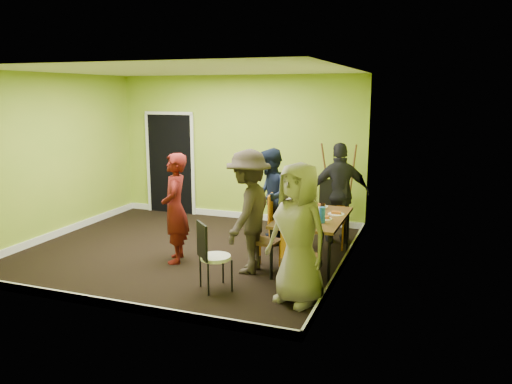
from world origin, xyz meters
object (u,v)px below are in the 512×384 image
Objects in this scene: person_left_near at (249,212)px; person_standing at (175,208)px; orange_bottle at (311,209)px; person_back_end at (340,193)px; blue_bottle at (322,215)px; easel at (338,188)px; chair_left_near at (261,235)px; chair_left_far at (277,219)px; person_left_far at (270,197)px; person_front_end at (298,234)px; dining_table at (313,220)px; chair_bentwood at (211,253)px; thermos at (311,208)px; chair_front_end at (299,252)px; chair_back_end at (333,199)px.

person_standing is at bearing -91.55° from person_left_near.
person_back_end is (0.22, 1.07, 0.05)m from orange_bottle.
blue_bottle is at bearing 99.64° from person_left_near.
easel reaches higher than orange_bottle.
chair_left_near is at bearing -135.45° from orange_bottle.
easel is at bearing 143.96° from chair_left_far.
person_standing reaches higher than person_left_far.
person_standing is at bearing -128.76° from easel.
person_front_end is at bearing -94.42° from blue_bottle.
dining_table is at bearing 63.37° from person_back_end.
chair_left_far is at bearing 151.35° from orange_bottle.
person_left_near reaches higher than chair_left_near.
person_left_near is (-1.00, -0.17, 0.00)m from blue_bottle.
chair_bentwood is 0.52× the size of person_left_near.
person_front_end reaches higher than chair_left_near.
chair_left_near is at bearing -151.56° from thermos.
dining_table is 1.65m from chair_bentwood.
person_standing is (-1.95, -2.42, 0.02)m from easel.
person_back_end reaches higher than chair_left_far.
thermos is 1.31m from person_back_end.
chair_front_end is at bearing 51.68° from person_standing.
chair_bentwood is (-0.33, -0.96, -0.00)m from chair_left_near.
chair_left_near is 0.99× the size of chair_bentwood.
easel is 1.45m from person_left_far.
blue_bottle is 1.61m from person_left_far.
chair_back_end is at bearing 95.88° from blue_bottle.
chair_left_far is 1.36m from blue_bottle.
easel is 0.93× the size of person_left_near.
chair_front_end reaches higher than chair_bentwood.
chair_front_end reaches higher than orange_bottle.
easel is (-0.01, 1.96, 0.10)m from dining_table.
person_standing is (-1.95, -0.47, 0.11)m from dining_table.
person_front_end is (0.06, -0.24, 0.30)m from chair_front_end.
chair_bentwood is 1.31m from person_standing.
blue_bottle is (0.23, -0.33, -0.01)m from thermos.
chair_bentwood is 0.91m from person_left_near.
orange_bottle is 1.02m from person_left_far.
person_back_end is at bearing 152.51° from person_left_near.
blue_bottle is 2.16m from person_standing.
person_left_far is at bearing -128.98° from easel.
thermos reaches higher than chair_left_far.
thermos reaches higher than blue_bottle.
chair_left_far is 0.56× the size of easel.
blue_bottle is 3.04× the size of orange_bottle.
person_left_far is at bearing 125.57° from chair_front_end.
orange_bottle is at bearing 139.36° from chair_left_near.
orange_bottle is at bearing 104.47° from chair_front_end.
blue_bottle is at bearing 71.09° from person_standing.
person_back_end reaches higher than person_left_far.
person_standing is 2.75m from person_back_end.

